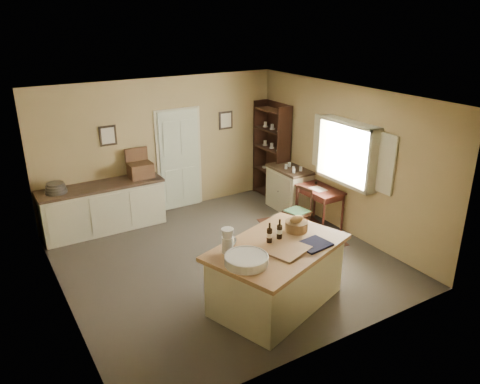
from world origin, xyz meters
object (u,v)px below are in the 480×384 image
object	(u,v)px
work_island	(276,273)
shelving_unit	(273,151)
writing_desk	(320,193)
right_cabinet	(289,188)
sideboard	(104,206)
desk_chair	(297,212)

from	to	relation	value
work_island	shelving_unit	size ratio (longest dim) A/B	1.06
writing_desk	shelving_unit	bearing A→B (deg)	85.00
work_island	right_cabinet	xyz separation A→B (m)	(2.17, 2.61, -0.02)
sideboard	shelving_unit	distance (m)	3.74
right_cabinet	sideboard	bearing A→B (deg)	164.08
sideboard	shelving_unit	world-z (taller)	shelving_unit
work_island	sideboard	size ratio (longest dim) A/B	0.97
sideboard	writing_desk	bearing A→B (deg)	-29.01
right_cabinet	shelving_unit	world-z (taller)	shelving_unit
desk_chair	sideboard	bearing A→B (deg)	135.81
work_island	sideboard	xyz separation A→B (m)	(-1.37, 3.62, -0.00)
desk_chair	shelving_unit	size ratio (longest dim) A/B	0.41
work_island	desk_chair	size ratio (longest dim) A/B	2.55
work_island	sideboard	world-z (taller)	work_island
sideboard	writing_desk	size ratio (longest dim) A/B	2.56
writing_desk	desk_chair	distance (m)	0.62
work_island	shelving_unit	distance (m)	4.17
sideboard	right_cabinet	xyz separation A→B (m)	(3.54, -1.01, -0.02)
writing_desk	sideboard	bearing A→B (deg)	150.99
right_cabinet	desk_chair	bearing A→B (deg)	-119.15
shelving_unit	right_cabinet	bearing A→B (deg)	-100.80
sideboard	desk_chair	size ratio (longest dim) A/B	2.63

